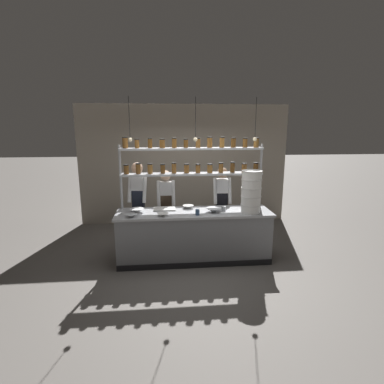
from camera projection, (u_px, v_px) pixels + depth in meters
The scene contains 17 objects.
ground_plane at pixel (194, 259), 5.59m from camera, with size 40.00×40.00×0.00m, color slate.
back_wall at pixel (184, 165), 7.53m from camera, with size 5.18×0.12×2.95m, color #9E9384.
prep_counter at pixel (194, 236), 5.49m from camera, with size 2.78×0.76×0.92m.
spice_shelf_unit at pixel (192, 163), 5.53m from camera, with size 2.67×0.28×2.24m.
chef_left at pixel (138, 199), 5.88m from camera, with size 0.39×0.32×1.75m.
chef_center at pixel (166, 204), 6.01m from camera, with size 0.36×0.28×1.57m.
chef_right at pixel (222, 202), 6.04m from camera, with size 0.37×0.29×1.63m.
container_stack at pixel (251, 192), 5.25m from camera, with size 0.36×0.36×0.75m.
cutting_board at pixel (165, 209), 5.52m from camera, with size 0.40×0.26×0.02m.
prep_bowl_near_left at pixel (188, 207), 5.60m from camera, with size 0.21×0.21×0.06m.
prep_bowl_center_front at pixel (137, 211), 5.32m from camera, with size 0.25×0.25×0.07m.
prep_bowl_center_back at pixel (163, 215), 5.10m from camera, with size 0.19×0.19×0.05m.
prep_bowl_near_right at pixel (132, 216), 5.05m from camera, with size 0.19×0.19×0.05m.
prep_bowl_far_left at pixel (213, 210), 5.34m from camera, with size 0.27×0.27×0.07m.
serving_cup_front at pixel (224, 208), 5.43m from camera, with size 0.08×0.08×0.08m.
serving_cup_by_board at pixel (197, 212), 5.16m from camera, with size 0.07×0.07×0.10m.
pendant_light_row at pixel (194, 137), 5.11m from camera, with size 2.21×0.07×0.74m.
Camera 1 is at (-0.53, -5.16, 2.42)m, focal length 28.00 mm.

